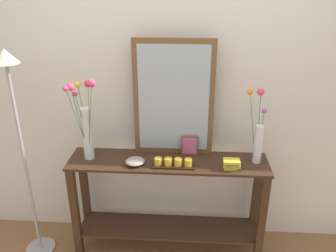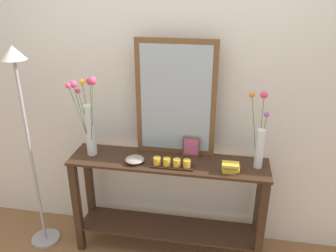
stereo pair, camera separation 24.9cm
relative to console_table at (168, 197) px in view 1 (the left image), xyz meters
The scene contains 11 objects.
ground_plane 0.52m from the console_table, ahead, with size 7.00×6.00×0.02m, color brown.
wall_back 0.89m from the console_table, 90.00° to the left, with size 6.40×0.08×2.70m, color silver.
console_table is the anchor object (origin of this frame).
mirror_leaning 0.80m from the console_table, 77.17° to the left, with size 0.61×0.03×0.90m.
tall_vase_left 0.87m from the console_table, behind, with size 0.23×0.23×0.66m.
vase_right 0.86m from the console_table, ahead, with size 0.15×0.15×0.56m.
candle_tray 0.38m from the console_table, 63.14° to the right, with size 0.32×0.09×0.07m.
picture_frame_small 0.46m from the console_table, 33.84° to the left, with size 0.13×0.01×0.16m.
decorative_bowl 0.44m from the console_table, 163.18° to the right, with size 0.14×0.14×0.05m.
book_stack 0.61m from the console_table, 10.35° to the right, with size 0.13×0.10×0.07m.
floor_lamp 1.26m from the console_table, behind, with size 0.24×0.24×1.70m.
Camera 1 is at (0.15, -2.29, 2.12)m, focal length 36.61 mm.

